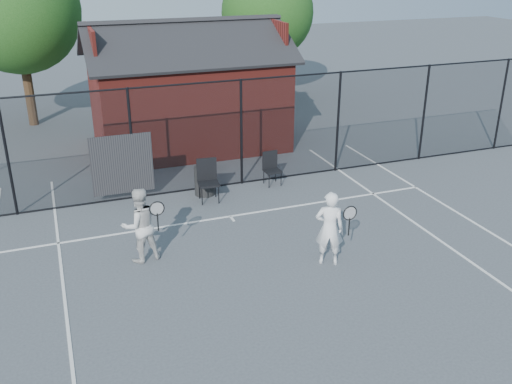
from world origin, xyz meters
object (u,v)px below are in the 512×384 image
object	(u,v)px
player_front	(329,228)
player_back	(140,225)
chair_left	(208,182)
waste_bin	(205,180)
clubhouse	(188,99)
chair_right	(272,169)

from	to	relation	value
player_front	player_back	bearing A→B (deg)	157.54
chair_left	waste_bin	xyz separation A→B (m)	(0.02, 0.49, -0.15)
clubhouse	player_front	distance (m)	8.98
chair_right	waste_bin	size ratio (longest dim) A/B	1.15
player_front	waste_bin	xyz separation A→B (m)	(-1.43, 4.52, -0.42)
clubhouse	waste_bin	bearing A→B (deg)	-99.09
chair_right	player_front	bearing A→B (deg)	-99.39
chair_left	chair_right	xyz separation A→B (m)	(2.01, 0.49, -0.09)
chair_left	clubhouse	bearing A→B (deg)	87.21
player_back	waste_bin	xyz separation A→B (m)	(2.24, 3.00, -0.42)
chair_left	chair_right	size ratio (longest dim) A/B	1.19
chair_left	player_front	bearing A→B (deg)	-64.42
player_front	chair_right	world-z (taller)	player_front
player_back	chair_left	size ratio (longest dim) A/B	1.49
chair_right	clubhouse	bearing A→B (deg)	103.78
clubhouse	player_front	world-z (taller)	clubhouse
clubhouse	chair_right	xyz separation A→B (m)	(1.28, -4.40, -1.14)
clubhouse	chair_right	world-z (taller)	clubhouse
chair_right	chair_left	bearing A→B (deg)	-168.83
player_front	clubhouse	bearing A→B (deg)	94.67
chair_left	chair_right	distance (m)	2.07
chair_left	chair_right	bearing A→B (deg)	19.30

